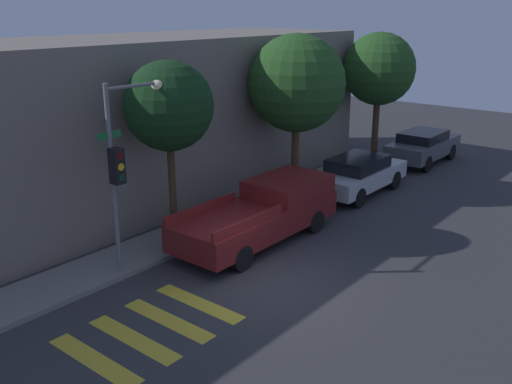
# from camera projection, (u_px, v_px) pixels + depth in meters

# --- Properties ---
(ground_plane) EXTENTS (60.00, 60.00, 0.00)m
(ground_plane) POSITION_uv_depth(u_px,v_px,m) (270.00, 287.00, 14.47)
(ground_plane) COLOR #333335
(sidewalk) EXTENTS (26.00, 1.77, 0.14)m
(sidewalk) POSITION_uv_depth(u_px,v_px,m) (161.00, 244.00, 16.90)
(sidewalk) COLOR slate
(sidewalk) RESTS_ON ground
(building_row) EXTENTS (26.00, 6.00, 5.78)m
(building_row) POSITION_uv_depth(u_px,v_px,m) (68.00, 132.00, 18.61)
(building_row) COLOR slate
(building_row) RESTS_ON ground
(crosswalk) EXTENTS (3.44, 2.60, 0.00)m
(crosswalk) POSITION_uv_depth(u_px,v_px,m) (151.00, 329.00, 12.57)
(crosswalk) COLOR gold
(crosswalk) RESTS_ON ground
(traffic_light_pole) EXTENTS (2.16, 0.56, 5.05)m
(traffic_light_pole) POSITION_uv_depth(u_px,v_px,m) (126.00, 150.00, 14.27)
(traffic_light_pole) COLOR slate
(traffic_light_pole) RESTS_ON ground
(pickup_truck) EXTENTS (5.71, 2.07, 1.67)m
(pickup_truck) POSITION_uv_depth(u_px,v_px,m) (264.00, 212.00, 17.22)
(pickup_truck) COLOR maroon
(pickup_truck) RESTS_ON ground
(sedan_near_corner) EXTENTS (4.51, 1.83, 1.45)m
(sedan_near_corner) POSITION_uv_depth(u_px,v_px,m) (359.00, 174.00, 21.50)
(sedan_near_corner) COLOR #B7BABF
(sedan_near_corner) RESTS_ON ground
(sedan_middle) EXTENTS (4.44, 1.81, 1.46)m
(sedan_middle) POSITION_uv_depth(u_px,v_px,m) (423.00, 146.00, 25.82)
(sedan_middle) COLOR #4C5156
(sedan_middle) RESTS_ON ground
(tree_near_corner) EXTENTS (2.55, 2.55, 5.42)m
(tree_near_corner) POSITION_uv_depth(u_px,v_px,m) (169.00, 107.00, 15.89)
(tree_near_corner) COLOR #42301E
(tree_near_corner) RESTS_ON ground
(tree_midblock) EXTENTS (3.52, 3.52, 5.93)m
(tree_midblock) POSITION_uv_depth(u_px,v_px,m) (297.00, 84.00, 20.43)
(tree_midblock) COLOR #4C3823
(tree_midblock) RESTS_ON ground
(tree_far_end) EXTENTS (3.18, 3.18, 5.78)m
(tree_far_end) POSITION_uv_depth(u_px,v_px,m) (379.00, 69.00, 25.05)
(tree_far_end) COLOR #4C3823
(tree_far_end) RESTS_ON ground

